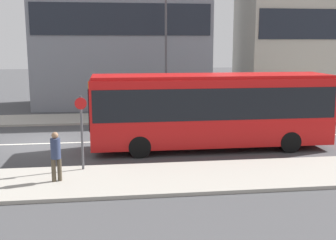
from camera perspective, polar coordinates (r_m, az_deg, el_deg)
ground_plane at (r=21.52m, az=-16.74°, el=-3.08°), size 120.00×120.00×0.00m
sidewalk_near at (r=15.60m, az=-20.33°, el=-8.19°), size 44.00×3.50×0.13m
sidewalk_far at (r=27.57m, az=-14.74°, el=0.07°), size 44.00×3.50×0.13m
lane_centerline at (r=21.52m, az=-16.74°, el=-3.07°), size 41.80×0.16×0.01m
city_bus at (r=19.38m, az=5.84°, el=1.81°), size 10.93×2.58×3.45m
parked_car_0 at (r=25.59m, az=10.82°, el=0.78°), size 4.53×1.84×1.38m
parked_car_1 at (r=27.83m, az=20.24°, el=1.13°), size 4.05×1.89×1.44m
pedestrian_near_stop at (r=15.02m, az=-14.96°, el=-4.39°), size 0.34×0.34×1.74m
bus_stop_sign at (r=16.04m, az=-11.61°, el=-0.96°), size 0.44×0.12×2.80m
street_lamp at (r=26.31m, az=-0.29°, el=10.60°), size 0.36×0.36×8.02m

